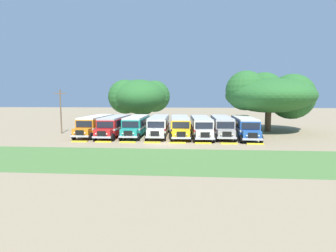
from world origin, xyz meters
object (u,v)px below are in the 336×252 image
utility_pole (61,110)px  parked_bus_slot_7 (244,126)px  parked_bus_slot_1 (115,125)px  parked_bus_slot_4 (180,125)px  parked_bus_slot_6 (222,125)px  broad_shade_tree (140,97)px  parked_bus_slot_5 (201,126)px  parked_bus_slot_3 (159,125)px  parked_bus_slot_0 (96,124)px  parked_bus_slot_2 (137,125)px  secondary_tree (270,95)px

utility_pole → parked_bus_slot_7: bearing=-3.5°
parked_bus_slot_1 → parked_bus_slot_4: size_ratio=0.99×
parked_bus_slot_6 → parked_bus_slot_4: bearing=-85.0°
parked_bus_slot_7 → broad_shade_tree: (-17.13, 12.41, 4.02)m
parked_bus_slot_4 → parked_bus_slot_6: (6.01, 0.49, 0.00)m
parked_bus_slot_4 → utility_pole: utility_pole is taller
broad_shade_tree → utility_pole: broad_shade_tree is taller
parked_bus_slot_5 → parked_bus_slot_7: same height
parked_bus_slot_3 → broad_shade_tree: size_ratio=0.95×
parked_bus_slot_7 → utility_pole: (-27.49, 1.66, 2.06)m
parked_bus_slot_4 → parked_bus_slot_5: (3.00, -0.33, 0.00)m
parked_bus_slot_0 → parked_bus_slot_6: 18.57m
parked_bus_slot_2 → parked_bus_slot_4: (6.42, -0.38, 0.00)m
parked_bus_slot_3 → parked_bus_slot_7: 12.17m
parked_bus_slot_0 → parked_bus_slot_7: bearing=89.6°
parked_bus_slot_5 → broad_shade_tree: broad_shade_tree is taller
parked_bus_slot_3 → parked_bus_slot_6: size_ratio=1.00×
parked_bus_slot_4 → parked_bus_slot_7: 9.08m
parked_bus_slot_5 → secondary_tree: 14.64m
parked_bus_slot_1 → secondary_tree: secondary_tree is taller
parked_bus_slot_0 → secondary_tree: secondary_tree is taller
parked_bus_slot_6 → parked_bus_slot_5: bearing=-74.5°
parked_bus_slot_1 → parked_bus_slot_6: size_ratio=1.00×
parked_bus_slot_2 → broad_shade_tree: 12.43m
parked_bus_slot_2 → parked_bus_slot_3: same height
parked_bus_slot_0 → utility_pole: 6.27m
parked_bus_slot_1 → parked_bus_slot_2: 3.18m
parked_bus_slot_2 → secondary_tree: bearing=107.9°
parked_bus_slot_0 → broad_shade_tree: broad_shade_tree is taller
parked_bus_slot_0 → parked_bus_slot_7: size_ratio=1.00×
parked_bus_slot_6 → secondary_tree: bearing=128.4°
parked_bus_slot_4 → parked_bus_slot_6: same height
parked_bus_slot_3 → parked_bus_slot_4: size_ratio=0.99×
utility_pole → parked_bus_slot_4: bearing=-4.0°
parked_bus_slot_1 → parked_bus_slot_4: bearing=92.3°
parked_bus_slot_0 → broad_shade_tree: (4.50, 11.61, 4.02)m
parked_bus_slot_2 → parked_bus_slot_3: (3.33, -0.04, 0.00)m
parked_bus_slot_0 → parked_bus_slot_5: same height
parked_bus_slot_5 → utility_pole: 21.58m
parked_bus_slot_6 → broad_shade_tree: (-14.07, 11.55, 4.02)m
parked_bus_slot_0 → utility_pole: utility_pole is taller
parked_bus_slot_3 → parked_bus_slot_7: (12.15, -0.72, 0.00)m
parked_bus_slot_2 → parked_bus_slot_7: size_ratio=1.00×
parked_bus_slot_2 → parked_bus_slot_6: (12.43, 0.10, 0.00)m
parked_bus_slot_0 → utility_pole: (-5.86, 0.86, 2.06)m
utility_pole → parked_bus_slot_0: bearing=-8.4°
parked_bus_slot_1 → parked_bus_slot_3: bearing=95.9°
parked_bus_slot_0 → parked_bus_slot_7: same height
parked_bus_slot_5 → utility_pole: bearing=-96.8°
parked_bus_slot_6 → parked_bus_slot_7: bearing=74.7°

